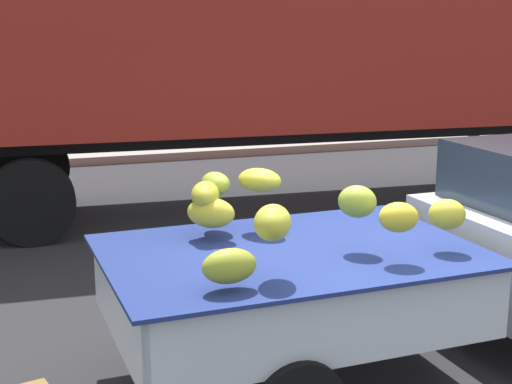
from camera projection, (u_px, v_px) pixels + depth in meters
The scene contains 3 objects.
curb_strip at pixel (143, 155), 15.02m from camera, with size 80.00×0.80×0.16m, color gray.
pickup_truck at pixel (498, 248), 6.14m from camera, with size 4.85×2.03×1.70m.
semi_trailer at pixel (276, 34), 10.76m from camera, with size 12.11×3.18×3.95m.
Camera 1 is at (-2.56, -4.60, 2.71)m, focal length 51.97 mm.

